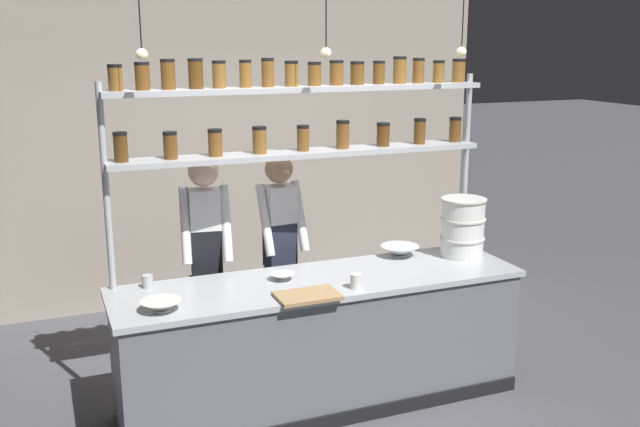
# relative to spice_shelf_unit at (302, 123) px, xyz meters

# --- Properties ---
(ground_plane) EXTENTS (40.00, 40.00, 0.00)m
(ground_plane) POSITION_rel_spice_shelf_unit_xyz_m (0.00, -0.33, -1.95)
(ground_plane) COLOR #4C4C51
(back_wall) EXTENTS (5.25, 0.12, 3.12)m
(back_wall) POSITION_rel_spice_shelf_unit_xyz_m (0.00, 2.09, -0.40)
(back_wall) COLOR #9E9384
(back_wall) RESTS_ON ground_plane
(prep_counter) EXTENTS (2.85, 0.76, 0.92)m
(prep_counter) POSITION_rel_spice_shelf_unit_xyz_m (0.00, -0.33, -1.49)
(prep_counter) COLOR slate
(prep_counter) RESTS_ON ground_plane
(spice_shelf_unit) EXTENTS (2.73, 0.28, 2.40)m
(spice_shelf_unit) POSITION_rel_spice_shelf_unit_xyz_m (0.00, 0.00, 0.00)
(spice_shelf_unit) COLOR #ADAFB5
(spice_shelf_unit) RESTS_ON ground_plane
(chef_left) EXTENTS (0.39, 0.32, 1.72)m
(chef_left) POSITION_rel_spice_shelf_unit_xyz_m (-0.64, 0.30, -0.96)
(chef_left) COLOR black
(chef_left) RESTS_ON ground_plane
(chef_center) EXTENTS (0.38, 0.31, 1.68)m
(chef_center) POSITION_rel_spice_shelf_unit_xyz_m (-0.05, 0.37, -0.99)
(chef_center) COLOR black
(chef_center) RESTS_ON ground_plane
(container_stack) EXTENTS (0.34, 0.34, 0.45)m
(container_stack) POSITION_rel_spice_shelf_unit_xyz_m (1.20, -0.23, -0.81)
(container_stack) COLOR white
(container_stack) RESTS_ON prep_counter
(cutting_board) EXTENTS (0.40, 0.26, 0.02)m
(cutting_board) POSITION_rel_spice_shelf_unit_xyz_m (-0.21, -0.63, -1.02)
(cutting_board) COLOR #A88456
(cutting_board) RESTS_ON prep_counter
(prep_bowl_near_left) EXTENTS (0.25, 0.25, 0.07)m
(prep_bowl_near_left) POSITION_rel_spice_shelf_unit_xyz_m (-1.11, -0.52, -1.00)
(prep_bowl_near_left) COLOR silver
(prep_bowl_near_left) RESTS_ON prep_counter
(prep_bowl_center_front) EXTENTS (0.29, 0.29, 0.08)m
(prep_bowl_center_front) POSITION_rel_spice_shelf_unit_xyz_m (0.76, -0.06, -0.99)
(prep_bowl_center_front) COLOR silver
(prep_bowl_center_front) RESTS_ON prep_counter
(prep_bowl_center_back) EXTENTS (0.17, 0.17, 0.05)m
(prep_bowl_center_back) POSITION_rel_spice_shelf_unit_xyz_m (-0.25, -0.25, -1.01)
(prep_bowl_center_back) COLOR silver
(prep_bowl_center_back) RESTS_ON prep_counter
(serving_cup_front) EXTENTS (0.07, 0.07, 0.09)m
(serving_cup_front) POSITION_rel_spice_shelf_unit_xyz_m (-1.12, -0.07, -0.99)
(serving_cup_front) COLOR #B2B7BC
(serving_cup_front) RESTS_ON prep_counter
(serving_cup_by_board) EXTENTS (0.08, 0.08, 0.10)m
(serving_cup_by_board) POSITION_rel_spice_shelf_unit_xyz_m (0.15, -0.59, -0.98)
(serving_cup_by_board) COLOR silver
(serving_cup_by_board) RESTS_ON prep_counter
(pendant_light_row) EXTENTS (2.23, 0.07, 0.67)m
(pendant_light_row) POSITION_rel_spice_shelf_unit_xyz_m (-0.01, -0.33, 0.51)
(pendant_light_row) COLOR black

